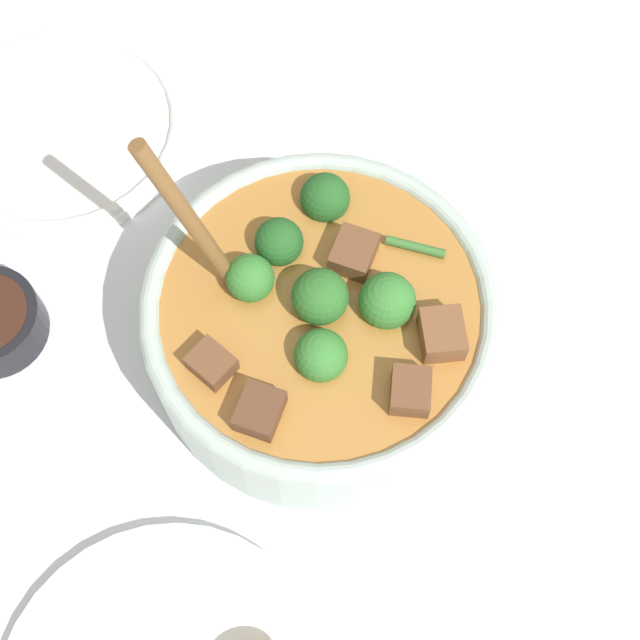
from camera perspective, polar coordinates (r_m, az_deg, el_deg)
ground_plane at (r=0.73m, az=0.00°, el=-1.84°), size 4.00×4.00×0.00m
stew_bowl at (r=0.68m, az=-0.01°, el=-0.12°), size 0.27×0.27×0.24m
empty_plate at (r=0.86m, az=-16.28°, el=11.75°), size 0.23×0.23×0.02m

